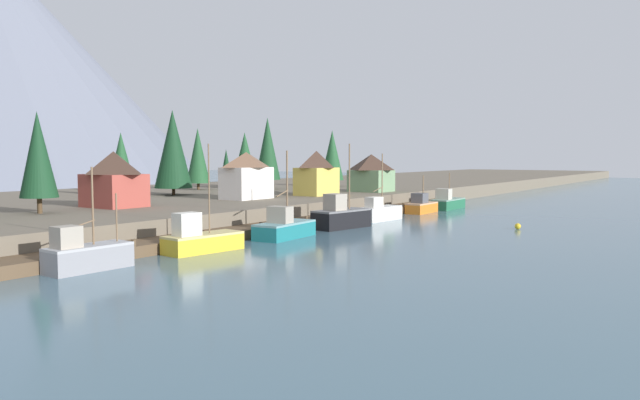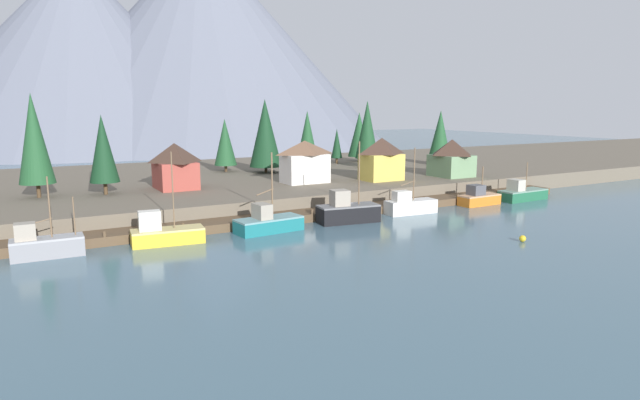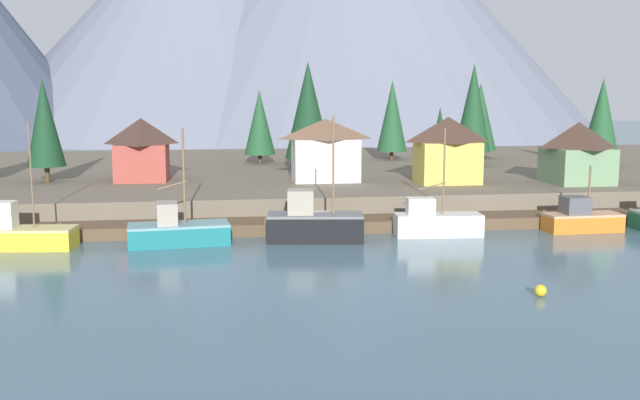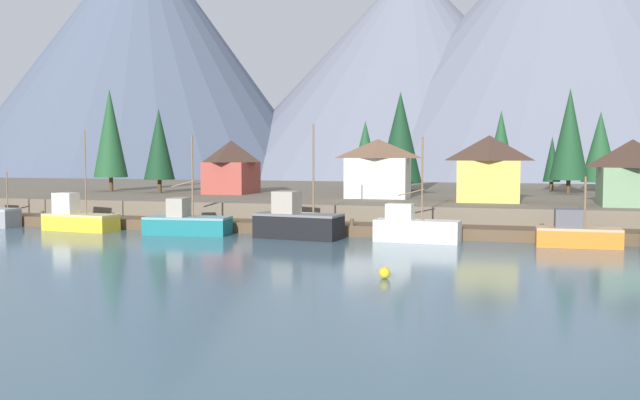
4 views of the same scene
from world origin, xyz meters
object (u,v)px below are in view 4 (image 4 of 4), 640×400
at_px(fishing_boat_white, 415,228).
at_px(house_green, 632,172).
at_px(house_white, 378,168).
at_px(conifer_back_left, 110,133).
at_px(conifer_near_right, 600,147).
at_px(conifer_near_left, 501,146).
at_px(conifer_centre, 569,134).
at_px(conifer_far_left, 365,151).
at_px(fishing_boat_orange, 576,233).
at_px(conifer_back_right, 400,137).
at_px(house_red, 231,166).
at_px(fishing_boat_black, 297,222).
at_px(channel_buoy, 385,273).
at_px(fishing_boat_teal, 187,223).
at_px(house_yellow, 489,168).
at_px(conifer_far_right, 552,159).
at_px(fishing_boat_yellow, 78,219).
at_px(conifer_mid_left, 159,144).

relative_size(fishing_boat_white, house_green, 1.38).
bearing_deg(house_white, conifer_back_left, 172.67).
distance_m(house_white, conifer_near_right, 34.36).
xyz_separation_m(house_green, conifer_near_right, (0.33, 28.37, 2.61)).
height_order(fishing_boat_white, conifer_near_left, conifer_near_left).
xyz_separation_m(conifer_centre, conifer_far_left, (-26.38, 6.28, -1.90)).
height_order(house_green, house_white, house_white).
relative_size(fishing_boat_orange, conifer_near_left, 0.60).
bearing_deg(conifer_back_right, fishing_boat_orange, -59.21).
relative_size(fishing_boat_white, house_red, 1.30).
bearing_deg(fishing_boat_black, house_red, 133.00).
distance_m(conifer_near_left, conifer_far_left, 18.47).
distance_m(conifer_centre, channel_buoy, 51.53).
distance_m(conifer_near_left, conifer_back_right, 14.81).
relative_size(conifer_centre, channel_buoy, 18.16).
bearing_deg(conifer_centre, fishing_boat_teal, -138.09).
distance_m(house_yellow, conifer_back_right, 22.09).
bearing_deg(house_green, conifer_far_right, 101.74).
height_order(fishing_boat_yellow, fishing_boat_teal, fishing_boat_yellow).
bearing_deg(conifer_near_left, fishing_boat_teal, -123.53).
distance_m(house_green, conifer_centre, 19.72).
height_order(fishing_boat_teal, conifer_far_right, conifer_far_right).
xyz_separation_m(fishing_boat_black, fishing_boat_orange, (22.93, 0.70, -0.32)).
xyz_separation_m(house_white, conifer_mid_left, (-28.39, 3.13, 2.77)).
bearing_deg(conifer_far_right, conifer_back_left, -162.44).
distance_m(fishing_boat_black, conifer_far_left, 38.37).
relative_size(conifer_centre, conifer_far_right, 1.77).
bearing_deg(fishing_boat_white, house_yellow, 72.97).
relative_size(house_red, channel_buoy, 9.58).
bearing_deg(conifer_far_right, conifer_back_right, -159.09).
relative_size(conifer_mid_left, conifer_far_right, 1.47).
bearing_deg(conifer_near_right, fishing_boat_black, -125.25).
distance_m(fishing_boat_white, conifer_back_left, 48.93).
distance_m(conifer_near_right, conifer_mid_left, 57.30).
distance_m(fishing_boat_orange, conifer_far_left, 45.14).
bearing_deg(house_red, fishing_boat_white, -39.60).
height_order(conifer_mid_left, conifer_back_left, conifer_back_left).
bearing_deg(fishing_boat_black, fishing_boat_teal, -172.49).
relative_size(fishing_boat_white, house_yellow, 1.30).
xyz_separation_m(fishing_boat_black, house_yellow, (15.67, 14.60, 4.55)).
bearing_deg(house_red, fishing_boat_yellow, -107.86).
bearing_deg(conifer_mid_left, conifer_far_left, 36.23).
bearing_deg(conifer_back_right, house_white, -90.32).
distance_m(conifer_near_right, conifer_far_right, 6.33).
bearing_deg(fishing_boat_yellow, fishing_boat_orange, 6.96).
relative_size(fishing_boat_orange, conifer_near_right, 0.62).
xyz_separation_m(conifer_near_left, conifer_far_right, (6.63, -0.44, -1.84)).
bearing_deg(conifer_back_left, conifer_near_right, 16.66).
bearing_deg(fishing_boat_teal, house_red, 96.52).
bearing_deg(house_red, fishing_boat_black, -54.84).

